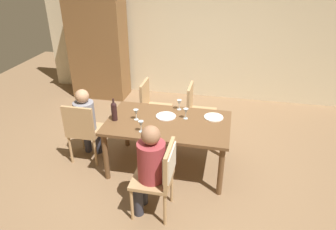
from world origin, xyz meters
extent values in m
plane|color=#846647|center=(0.00, 0.00, 0.00)|extent=(10.00, 10.00, 0.00)
cube|color=beige|center=(0.00, 2.69, 1.35)|extent=(6.40, 0.12, 2.70)
cube|color=brown|center=(-1.92, 2.24, 1.05)|extent=(1.10, 0.56, 2.10)
cube|color=brown|center=(0.00, 0.00, 0.71)|extent=(1.64, 0.98, 0.04)
cylinder|color=brown|center=(-0.75, -0.42, 0.35)|extent=(0.07, 0.07, 0.69)
cylinder|color=brown|center=(0.75, -0.42, 0.35)|extent=(0.07, 0.07, 0.69)
cylinder|color=brown|center=(-0.75, 0.42, 0.35)|extent=(0.07, 0.07, 0.69)
cylinder|color=brown|center=(0.75, 0.42, 0.35)|extent=(0.07, 0.07, 0.69)
cylinder|color=tan|center=(-1.39, 0.19, 0.22)|extent=(0.04, 0.04, 0.44)
cylinder|color=tan|center=(-1.01, 0.19, 0.22)|extent=(0.04, 0.04, 0.44)
cylinder|color=tan|center=(-1.39, -0.19, 0.22)|extent=(0.04, 0.04, 0.44)
cylinder|color=tan|center=(-1.01, -0.19, 0.22)|extent=(0.04, 0.04, 0.44)
cube|color=tan|center=(-1.20, 0.00, 0.46)|extent=(0.44, 0.44, 0.04)
cube|color=tan|center=(-1.20, -0.20, 0.70)|extent=(0.44, 0.04, 0.44)
cylinder|color=tan|center=(-0.19, -1.06, 0.22)|extent=(0.04, 0.04, 0.44)
cylinder|color=tan|center=(-0.19, -0.68, 0.22)|extent=(0.04, 0.04, 0.44)
cylinder|color=tan|center=(0.19, -1.06, 0.22)|extent=(0.04, 0.04, 0.44)
cylinder|color=tan|center=(0.19, -0.68, 0.22)|extent=(0.04, 0.04, 0.44)
cube|color=tan|center=(0.00, -0.87, 0.46)|extent=(0.44, 0.44, 0.04)
cube|color=tan|center=(0.20, -0.87, 0.70)|extent=(0.04, 0.44, 0.44)
cube|color=beige|center=(0.20, -0.87, 0.72)|extent=(0.07, 0.40, 0.31)
cylinder|color=tan|center=(0.56, 1.06, 0.22)|extent=(0.04, 0.04, 0.44)
cylinder|color=tan|center=(0.56, 0.68, 0.22)|extent=(0.04, 0.04, 0.44)
cylinder|color=tan|center=(0.18, 1.06, 0.22)|extent=(0.04, 0.04, 0.44)
cylinder|color=tan|center=(0.18, 0.68, 0.22)|extent=(0.04, 0.04, 0.44)
cube|color=tan|center=(0.37, 0.87, 0.46)|extent=(0.44, 0.44, 0.04)
cube|color=tan|center=(0.17, 0.87, 0.70)|extent=(0.04, 0.44, 0.44)
cylinder|color=tan|center=(-0.18, 1.06, 0.22)|extent=(0.04, 0.04, 0.44)
cylinder|color=tan|center=(-0.18, 0.68, 0.22)|extent=(0.04, 0.04, 0.44)
cylinder|color=tan|center=(-0.56, 1.06, 0.22)|extent=(0.04, 0.04, 0.44)
cylinder|color=tan|center=(-0.56, 0.68, 0.22)|extent=(0.04, 0.04, 0.44)
cube|color=tan|center=(-0.37, 0.87, 0.46)|extent=(0.44, 0.44, 0.04)
cube|color=tan|center=(-0.57, 0.87, 0.70)|extent=(0.04, 0.44, 0.44)
cylinder|color=#33333D|center=(-1.28, 0.13, 0.23)|extent=(0.11, 0.11, 0.46)
cylinder|color=#33333D|center=(-1.11, 0.13, 0.23)|extent=(0.11, 0.11, 0.46)
cylinder|color=gray|center=(-1.20, 0.00, 0.68)|extent=(0.29, 0.29, 0.44)
sphere|color=tan|center=(-1.20, 0.00, 0.99)|extent=(0.19, 0.19, 0.19)
cylinder|color=#33333D|center=(-0.14, -0.96, 0.23)|extent=(0.11, 0.11, 0.46)
cylinder|color=#33333D|center=(-0.14, -0.77, 0.23)|extent=(0.11, 0.11, 0.46)
cylinder|color=#9E383D|center=(0.00, -0.87, 0.70)|extent=(0.31, 0.31, 0.48)
sphere|color=#996B4C|center=(0.00, -0.87, 1.04)|extent=(0.21, 0.21, 0.21)
cylinder|color=black|center=(-0.71, -0.10, 0.84)|extent=(0.08, 0.08, 0.21)
sphere|color=black|center=(-0.71, -0.10, 0.95)|extent=(0.08, 0.08, 0.08)
cylinder|color=black|center=(-0.71, -0.10, 1.00)|extent=(0.03, 0.03, 0.08)
cylinder|color=silver|center=(-0.27, -0.32, 0.74)|extent=(0.06, 0.06, 0.00)
cylinder|color=silver|center=(-0.27, -0.32, 0.77)|extent=(0.01, 0.01, 0.07)
cone|color=silver|center=(-0.27, -0.32, 0.85)|extent=(0.07, 0.07, 0.07)
cylinder|color=silver|center=(0.08, 0.39, 0.74)|extent=(0.06, 0.06, 0.00)
cylinder|color=silver|center=(0.08, 0.39, 0.77)|extent=(0.01, 0.01, 0.07)
cone|color=silver|center=(0.08, 0.39, 0.85)|extent=(0.07, 0.07, 0.07)
cylinder|color=silver|center=(-0.43, -0.03, 0.74)|extent=(0.06, 0.06, 0.00)
cylinder|color=silver|center=(-0.43, -0.03, 0.77)|extent=(0.01, 0.01, 0.07)
cone|color=silver|center=(-0.43, -0.03, 0.85)|extent=(0.07, 0.07, 0.07)
cylinder|color=silver|center=(0.22, 0.14, 0.74)|extent=(0.06, 0.06, 0.00)
cylinder|color=silver|center=(0.22, 0.14, 0.77)|extent=(0.01, 0.01, 0.07)
cone|color=silver|center=(0.22, 0.14, 0.85)|extent=(0.07, 0.07, 0.07)
cylinder|color=white|center=(0.58, 0.24, 0.74)|extent=(0.26, 0.26, 0.01)
cylinder|color=white|center=(-0.06, 0.13, 0.74)|extent=(0.27, 0.27, 0.01)
cube|color=brown|center=(-0.02, 0.87, 0.11)|extent=(0.18, 0.30, 0.22)
camera|label=1|loc=(0.75, -3.52, 2.71)|focal=33.04mm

